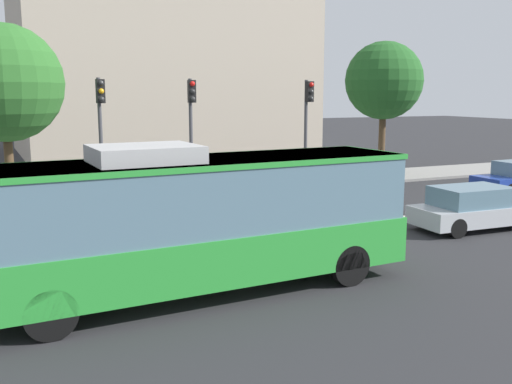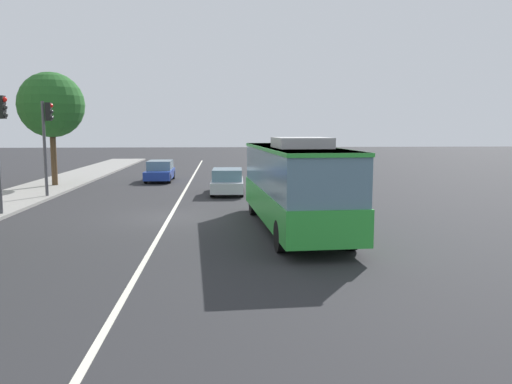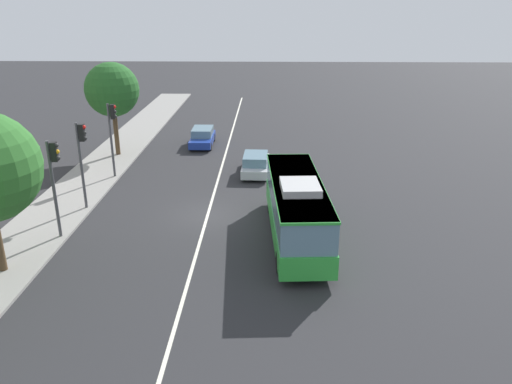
{
  "view_description": "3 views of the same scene",
  "coord_description": "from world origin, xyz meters",
  "px_view_note": "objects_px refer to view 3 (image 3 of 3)",
  "views": [
    {
      "loc": [
        -6.82,
        -16.95,
        4.52
      ],
      "look_at": [
        -0.27,
        -1.98,
        1.72
      ],
      "focal_mm": 40.01,
      "sensor_mm": 36.0,
      "label": 1
    },
    {
      "loc": [
        -21.44,
        -2.2,
        3.78
      ],
      "look_at": [
        -2.82,
        -3.5,
        1.41
      ],
      "focal_mm": 35.4,
      "sensor_mm": 36.0,
      "label": 2
    },
    {
      "loc": [
        -26.55,
        -3.46,
        11.46
      ],
      "look_at": [
        -0.42,
        -2.79,
        1.59
      ],
      "focal_mm": 35.33,
      "sensor_mm": 36.0,
      "label": 3
    }
  ],
  "objects_px": {
    "transit_bus": "(297,206)",
    "sedan_silver": "(256,164)",
    "traffic_light_near_corner": "(112,128)",
    "street_tree_kerbside_left": "(112,90)",
    "sedan_blue": "(202,137)",
    "traffic_light_far_corner": "(55,173)",
    "traffic_light_mid_block": "(82,151)"
  },
  "relations": [
    {
      "from": "transit_bus",
      "to": "sedan_blue",
      "type": "xyz_separation_m",
      "value": [
        18.05,
        7.08,
        -1.09
      ]
    },
    {
      "from": "sedan_blue",
      "to": "street_tree_kerbside_left",
      "type": "relative_size",
      "value": 0.62
    },
    {
      "from": "sedan_silver",
      "to": "street_tree_kerbside_left",
      "type": "relative_size",
      "value": 0.62
    },
    {
      "from": "traffic_light_mid_block",
      "to": "street_tree_kerbside_left",
      "type": "distance_m",
      "value": 11.3
    },
    {
      "from": "traffic_light_mid_block",
      "to": "sedan_silver",
      "type": "bearing_deg",
      "value": 38.88
    },
    {
      "from": "transit_bus",
      "to": "sedan_silver",
      "type": "xyz_separation_m",
      "value": [
        10.56,
        2.35,
        -1.09
      ]
    },
    {
      "from": "street_tree_kerbside_left",
      "to": "sedan_silver",
      "type": "bearing_deg",
      "value": -110.53
    },
    {
      "from": "traffic_light_mid_block",
      "to": "traffic_light_far_corner",
      "type": "relative_size",
      "value": 1.0
    },
    {
      "from": "transit_bus",
      "to": "traffic_light_near_corner",
      "type": "relative_size",
      "value": 1.95
    },
    {
      "from": "traffic_light_far_corner",
      "to": "street_tree_kerbside_left",
      "type": "distance_m",
      "value": 15.1
    },
    {
      "from": "traffic_light_far_corner",
      "to": "traffic_light_mid_block",
      "type": "bearing_deg",
      "value": 84.69
    },
    {
      "from": "sedan_silver",
      "to": "street_tree_kerbside_left",
      "type": "bearing_deg",
      "value": 71.22
    },
    {
      "from": "transit_bus",
      "to": "traffic_light_far_corner",
      "type": "relative_size",
      "value": 1.95
    },
    {
      "from": "transit_bus",
      "to": "traffic_light_far_corner",
      "type": "height_order",
      "value": "traffic_light_far_corner"
    },
    {
      "from": "traffic_light_near_corner",
      "to": "street_tree_kerbside_left",
      "type": "relative_size",
      "value": 0.71
    },
    {
      "from": "traffic_light_mid_block",
      "to": "street_tree_kerbside_left",
      "type": "xyz_separation_m",
      "value": [
        11.09,
        1.41,
        1.66
      ]
    },
    {
      "from": "traffic_light_near_corner",
      "to": "traffic_light_far_corner",
      "type": "distance_m",
      "value": 9.59
    },
    {
      "from": "transit_bus",
      "to": "sedan_silver",
      "type": "relative_size",
      "value": 2.23
    },
    {
      "from": "sedan_silver",
      "to": "street_tree_kerbside_left",
      "type": "xyz_separation_m",
      "value": [
        4.14,
        11.05,
        4.5
      ]
    },
    {
      "from": "street_tree_kerbside_left",
      "to": "sedan_blue",
      "type": "bearing_deg",
      "value": -62.11
    },
    {
      "from": "sedan_silver",
      "to": "traffic_light_mid_block",
      "type": "distance_m",
      "value": 12.22
    },
    {
      "from": "traffic_light_mid_block",
      "to": "traffic_light_near_corner",
      "type": "bearing_deg",
      "value": 92.85
    },
    {
      "from": "traffic_light_near_corner",
      "to": "street_tree_kerbside_left",
      "type": "distance_m",
      "value": 5.78
    },
    {
      "from": "transit_bus",
      "to": "sedan_silver",
      "type": "distance_m",
      "value": 10.87
    },
    {
      "from": "transit_bus",
      "to": "sedan_blue",
      "type": "height_order",
      "value": "transit_bus"
    },
    {
      "from": "sedan_silver",
      "to": "traffic_light_near_corner",
      "type": "distance_m",
      "value": 10.1
    },
    {
      "from": "sedan_blue",
      "to": "traffic_light_mid_block",
      "type": "relative_size",
      "value": 0.87
    },
    {
      "from": "transit_bus",
      "to": "traffic_light_mid_block",
      "type": "xyz_separation_m",
      "value": [
        3.61,
        11.99,
        1.75
      ]
    },
    {
      "from": "transit_bus",
      "to": "traffic_light_near_corner",
      "type": "bearing_deg",
      "value": 48.61
    },
    {
      "from": "transit_bus",
      "to": "traffic_light_far_corner",
      "type": "bearing_deg",
      "value": 87.78
    },
    {
      "from": "traffic_light_far_corner",
      "to": "street_tree_kerbside_left",
      "type": "bearing_deg",
      "value": 90.19
    },
    {
      "from": "transit_bus",
      "to": "traffic_light_far_corner",
      "type": "xyz_separation_m",
      "value": [
        -0.25,
        12.0,
        1.75
      ]
    }
  ]
}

